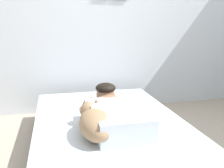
# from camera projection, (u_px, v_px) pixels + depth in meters

# --- Properties ---
(ground_plane) EXTENTS (12.74, 12.74, 0.00)m
(ground_plane) POSITION_uv_depth(u_px,v_px,m) (152.00, 166.00, 2.02)
(ground_plane) COLOR tan
(back_wall) EXTENTS (4.37, 0.12, 2.50)m
(back_wall) POSITION_uv_depth(u_px,v_px,m) (110.00, 15.00, 3.19)
(back_wall) COLOR silver
(back_wall) RESTS_ON ground
(bed) EXTENTS (1.34, 1.95, 0.30)m
(bed) POSITION_uv_depth(u_px,v_px,m) (109.00, 134.00, 2.25)
(bed) COLOR #4C4742
(bed) RESTS_ON ground
(pillow) EXTENTS (0.52, 0.32, 0.11)m
(pillow) POSITION_uv_depth(u_px,v_px,m) (113.00, 96.00, 2.74)
(pillow) COLOR silver
(pillow) RESTS_ON bed
(person_lying) EXTENTS (0.43, 0.92, 0.27)m
(person_lying) POSITION_uv_depth(u_px,v_px,m) (114.00, 111.00, 2.11)
(person_lying) COLOR silver
(person_lying) RESTS_ON bed
(dog) EXTENTS (0.26, 0.57, 0.21)m
(dog) POSITION_uv_depth(u_px,v_px,m) (95.00, 122.00, 1.87)
(dog) COLOR #9E7A56
(dog) RESTS_ON bed
(coffee_cup) EXTENTS (0.13, 0.09, 0.07)m
(coffee_cup) POSITION_uv_depth(u_px,v_px,m) (108.00, 100.00, 2.63)
(coffee_cup) COLOR white
(coffee_cup) RESTS_ON bed
(cell_phone) EXTENTS (0.07, 0.14, 0.01)m
(cell_phone) POSITION_uv_depth(u_px,v_px,m) (113.00, 115.00, 2.31)
(cell_phone) COLOR black
(cell_phone) RESTS_ON bed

